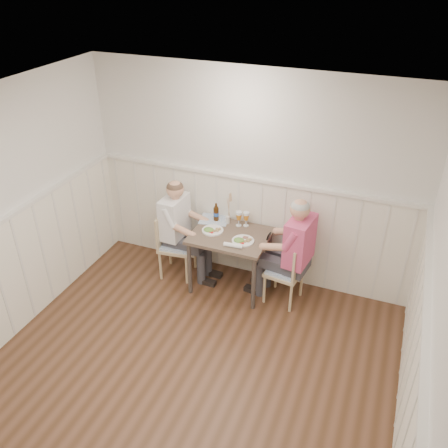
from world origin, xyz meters
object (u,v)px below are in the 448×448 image
grass_vase (228,209)px  dining_table (230,242)px  beer_bottle (216,213)px  chair_left (173,242)px  diner_cream (179,235)px  man_in_pink (294,260)px  chair_right (289,270)px

grass_vase → dining_table: bearing=-62.3°
beer_bottle → chair_left: bearing=-153.1°
dining_table → beer_bottle: size_ratio=3.83×
diner_cream → grass_vase: 0.73m
chair_left → grass_vase: size_ratio=1.95×
beer_bottle → diner_cream: bearing=-155.0°
man_in_pink → beer_bottle: man_in_pink is taller
diner_cream → grass_vase: (0.58, 0.19, 0.40)m
chair_left → grass_vase: 0.84m
chair_right → beer_bottle: (-1.00, 0.26, 0.41)m
chair_right → chair_left: chair_left is taller
dining_table → man_in_pink: man_in_pink is taller
man_in_pink → diner_cream: (-1.48, 0.02, -0.02)m
chair_right → chair_left: (-1.49, 0.01, 0.02)m
man_in_pink → grass_vase: bearing=166.9°
dining_table → beer_bottle: beer_bottle is taller
chair_right → man_in_pink: bearing=40.6°
chair_right → grass_vase: bearing=163.6°
diner_cream → man_in_pink: bearing=-0.6°
chair_left → diner_cream: diner_cream is taller
beer_bottle → man_in_pink: bearing=-11.6°
chair_right → grass_vase: (-0.85, 0.25, 0.50)m
chair_right → chair_left: size_ratio=0.96×
beer_bottle → grass_vase: bearing=-2.1°
grass_vase → chair_right: bearing=-16.4°
man_in_pink → grass_vase: size_ratio=3.12×
beer_bottle → chair_right: bearing=-14.3°
chair_left → man_in_pink: size_ratio=0.63×
grass_vase → beer_bottle: bearing=177.9°
man_in_pink → chair_right: bearing=-139.4°
chair_left → beer_bottle: bearing=26.9°
man_in_pink → beer_bottle: size_ratio=5.82×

